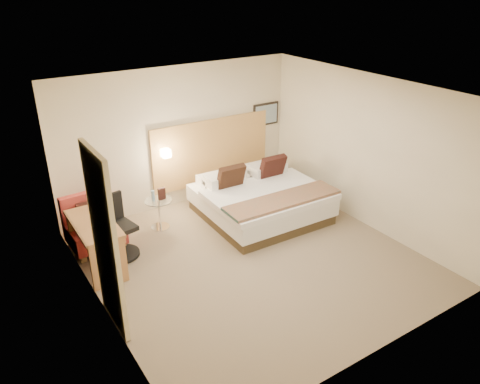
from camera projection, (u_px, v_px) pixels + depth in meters
floor at (252, 259)px, 7.56m from camera, size 4.80×5.00×0.02m
ceiling at (255, 92)px, 6.40m from camera, size 4.80×5.00×0.02m
wall_back at (179, 137)px, 8.88m from camera, size 4.80×0.02×2.70m
wall_front at (384, 262)px, 5.07m from camera, size 4.80×0.02×2.70m
wall_left at (93, 226)px, 5.79m from camera, size 0.02×5.00×2.70m
wall_right at (367, 152)px, 8.17m from camera, size 0.02×5.00×2.70m
headboard_panel at (212, 151)px, 9.37m from camera, size 2.60×0.04×1.30m
art_frame at (266, 114)px, 9.79m from camera, size 0.62×0.03×0.47m
art_canvas at (266, 114)px, 9.77m from camera, size 0.54×0.01×0.39m
lamp_arm at (164, 152)px, 8.72m from camera, size 0.02×0.12×0.02m
lamp_shade at (166, 153)px, 8.68m from camera, size 0.15×0.15×0.15m
curtain at (105, 243)px, 5.68m from camera, size 0.06×0.90×2.42m
bottle_a at (153, 196)px, 8.18m from camera, size 0.06×0.06×0.20m
menu_folder at (162, 194)px, 8.23m from camera, size 0.13×0.05×0.22m
bed at (260, 199)px, 8.75m from camera, size 2.18×2.11×1.04m
lounge_chair at (93, 227)px, 7.78m from camera, size 0.88×0.78×0.89m
side_table at (159, 212)px, 8.35m from camera, size 0.51×0.51×0.55m
desk at (96, 232)px, 7.11m from camera, size 0.59×1.27×0.79m
desk_chair at (117, 232)px, 7.49m from camera, size 0.68×0.68×1.02m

